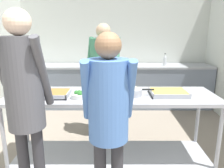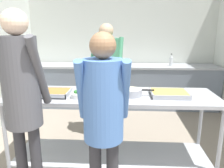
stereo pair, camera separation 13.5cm
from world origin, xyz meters
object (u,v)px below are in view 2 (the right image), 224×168
at_px(serving_tray_roast, 53,93).
at_px(guest_serving_right, 22,91).
at_px(guest_serving_left, 103,108).
at_px(cook_behind_counter, 106,69).
at_px(sauce_pan, 132,92).
at_px(broccoli_bowl, 79,95).
at_px(serving_tray_vegetables, 169,94).
at_px(plate_stack, 102,95).
at_px(water_bottle, 171,60).

relative_size(serving_tray_roast, guest_serving_right, 0.21).
bearing_deg(guest_serving_left, cook_behind_counter, 93.64).
relative_size(sauce_pan, guest_serving_left, 0.23).
bearing_deg(guest_serving_right, broccoli_bowl, 57.77).
height_order(serving_tray_vegetables, cook_behind_counter, cook_behind_counter).
bearing_deg(sauce_pan, plate_stack, -170.43).
height_order(serving_tray_roast, guest_serving_left, guest_serving_left).
xyz_separation_m(sauce_pan, guest_serving_left, (-0.26, -0.71, 0.06)).
xyz_separation_m(guest_serving_left, guest_serving_right, (-0.69, 0.03, 0.13)).
relative_size(broccoli_bowl, guest_serving_left, 0.11).
distance_m(guest_serving_right, cook_behind_counter, 1.61).
xyz_separation_m(serving_tray_roast, water_bottle, (1.78, 2.13, 0.09)).
bearing_deg(serving_tray_vegetables, serving_tray_roast, -178.25).
distance_m(broccoli_bowl, guest_serving_right, 0.71).
bearing_deg(water_bottle, guest_serving_left, -111.83).
bearing_deg(broccoli_bowl, plate_stack, 8.95).
bearing_deg(plate_stack, broccoli_bowl, -171.05).
relative_size(guest_serving_right, cook_behind_counter, 1.04).
bearing_deg(plate_stack, serving_tray_vegetables, 5.62).
distance_m(plate_stack, water_bottle, 2.48).
relative_size(broccoli_bowl, sauce_pan, 0.50).
bearing_deg(sauce_pan, water_bottle, 67.61).
distance_m(serving_tray_roast, guest_serving_left, 0.95).
bearing_deg(cook_behind_counter, plate_stack, -89.04).
bearing_deg(cook_behind_counter, water_bottle, 46.39).
relative_size(guest_serving_left, water_bottle, 6.48).
relative_size(serving_tray_roast, plate_stack, 1.61).
distance_m(guest_serving_left, guest_serving_right, 0.71).
bearing_deg(plate_stack, cook_behind_counter, 90.96).
xyz_separation_m(serving_tray_roast, guest_serving_left, (0.65, -0.68, 0.08)).
height_order(broccoli_bowl, guest_serving_left, guest_serving_left).
relative_size(sauce_pan, serving_tray_vegetables, 0.90).
height_order(serving_tray_vegetables, water_bottle, water_bottle).
distance_m(serving_tray_roast, water_bottle, 2.78).
relative_size(serving_tray_vegetables, cook_behind_counter, 0.24).
relative_size(broccoli_bowl, cook_behind_counter, 0.11).
bearing_deg(guest_serving_left, plate_stack, 97.24).
bearing_deg(serving_tray_roast, water_bottle, 50.20).
bearing_deg(serving_tray_roast, plate_stack, -3.50).
xyz_separation_m(plate_stack, sauce_pan, (0.34, 0.06, 0.02)).
distance_m(guest_serving_left, water_bottle, 3.03).
distance_m(serving_tray_vegetables, guest_serving_left, 1.00).
bearing_deg(serving_tray_roast, sauce_pan, 1.45).
bearing_deg(guest_serving_right, sauce_pan, 35.26).
distance_m(broccoli_bowl, plate_stack, 0.25).
height_order(plate_stack, serving_tray_vegetables, serving_tray_vegetables).
relative_size(serving_tray_roast, broccoli_bowl, 2.08).
distance_m(serving_tray_roast, broccoli_bowl, 0.33).
bearing_deg(cook_behind_counter, serving_tray_vegetables, -45.90).
xyz_separation_m(cook_behind_counter, water_bottle, (1.22, 1.29, -0.04)).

